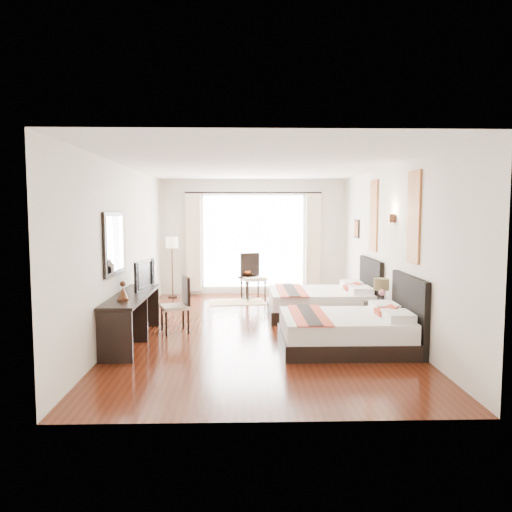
{
  "coord_description": "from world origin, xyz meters",
  "views": [
    {
      "loc": [
        -0.28,
        -8.41,
        2.04
      ],
      "look_at": [
        -0.03,
        0.35,
        1.25
      ],
      "focal_mm": 35.0,
      "sensor_mm": 36.0,
      "label": 1
    }
  ],
  "objects_px": {
    "window_chair": "(253,286)",
    "side_table": "(247,287)",
    "floor_lamp": "(172,247)",
    "nightstand": "(379,318)",
    "desk_chair": "(176,316)",
    "bed_near": "(351,329)",
    "bed_far": "(324,302)",
    "television": "(140,275)",
    "fruit_bowl": "(248,275)",
    "console_desk": "(132,318)",
    "table_lamp": "(381,286)",
    "vase": "(382,300)"
  },
  "relations": [
    {
      "from": "television",
      "to": "side_table",
      "type": "height_order",
      "value": "television"
    },
    {
      "from": "nightstand",
      "to": "table_lamp",
      "type": "relative_size",
      "value": 1.25
    },
    {
      "from": "bed_far",
      "to": "window_chair",
      "type": "distance_m",
      "value": 2.33
    },
    {
      "from": "nightstand",
      "to": "side_table",
      "type": "bearing_deg",
      "value": 123.46
    },
    {
      "from": "bed_near",
      "to": "bed_far",
      "type": "distance_m",
      "value": 2.22
    },
    {
      "from": "floor_lamp",
      "to": "nightstand",
      "type": "bearing_deg",
      "value": -41.63
    },
    {
      "from": "bed_far",
      "to": "floor_lamp",
      "type": "xyz_separation_m",
      "value": [
        -3.22,
        2.25,
        0.91
      ]
    },
    {
      "from": "table_lamp",
      "to": "console_desk",
      "type": "relative_size",
      "value": 0.19
    },
    {
      "from": "desk_chair",
      "to": "side_table",
      "type": "xyz_separation_m",
      "value": [
        1.23,
        3.22,
        -0.02
      ]
    },
    {
      "from": "console_desk",
      "to": "window_chair",
      "type": "xyz_separation_m",
      "value": [
        1.96,
        3.7,
        -0.05
      ]
    },
    {
      "from": "television",
      "to": "window_chair",
      "type": "xyz_separation_m",
      "value": [
        1.94,
        3.15,
        -0.67
      ]
    },
    {
      "from": "fruit_bowl",
      "to": "console_desk",
      "type": "bearing_deg",
      "value": -115.67
    },
    {
      "from": "desk_chair",
      "to": "bed_far",
      "type": "bearing_deg",
      "value": -176.36
    },
    {
      "from": "television",
      "to": "desk_chair",
      "type": "height_order",
      "value": "television"
    },
    {
      "from": "bed_near",
      "to": "television",
      "type": "relative_size",
      "value": 2.35
    },
    {
      "from": "vase",
      "to": "desk_chair",
      "type": "distance_m",
      "value": 3.44
    },
    {
      "from": "bed_near",
      "to": "table_lamp",
      "type": "bearing_deg",
      "value": 54.17
    },
    {
      "from": "window_chair",
      "to": "side_table",
      "type": "bearing_deg",
      "value": -157.24
    },
    {
      "from": "bed_far",
      "to": "side_table",
      "type": "bearing_deg",
      "value": 125.44
    },
    {
      "from": "vase",
      "to": "window_chair",
      "type": "bearing_deg",
      "value": 122.21
    },
    {
      "from": "bed_near",
      "to": "table_lamp",
      "type": "height_order",
      "value": "bed_near"
    },
    {
      "from": "desk_chair",
      "to": "window_chair",
      "type": "xyz_separation_m",
      "value": [
        1.36,
        3.08,
        0.04
      ]
    },
    {
      "from": "bed_near",
      "to": "console_desk",
      "type": "bearing_deg",
      "value": 172.51
    },
    {
      "from": "nightstand",
      "to": "fruit_bowl",
      "type": "xyz_separation_m",
      "value": [
        -2.18,
        3.3,
        0.31
      ]
    },
    {
      "from": "bed_far",
      "to": "window_chair",
      "type": "relative_size",
      "value": 1.88
    },
    {
      "from": "floor_lamp",
      "to": "window_chair",
      "type": "distance_m",
      "value": 2.11
    },
    {
      "from": "fruit_bowl",
      "to": "window_chair",
      "type": "bearing_deg",
      "value": -46.98
    },
    {
      "from": "desk_chair",
      "to": "floor_lamp",
      "type": "distance_m",
      "value": 3.58
    },
    {
      "from": "nightstand",
      "to": "bed_near",
      "type": "bearing_deg",
      "value": -126.04
    },
    {
      "from": "bed_near",
      "to": "television",
      "type": "distance_m",
      "value": 3.52
    },
    {
      "from": "desk_chair",
      "to": "floor_lamp",
      "type": "relative_size",
      "value": 0.66
    },
    {
      "from": "desk_chair",
      "to": "nightstand",
      "type": "bearing_deg",
      "value": 158.63
    },
    {
      "from": "side_table",
      "to": "nightstand",
      "type": "bearing_deg",
      "value": -56.54
    },
    {
      "from": "television",
      "to": "fruit_bowl",
      "type": "relative_size",
      "value": 3.47
    },
    {
      "from": "television",
      "to": "floor_lamp",
      "type": "distance_m",
      "value": 3.49
    },
    {
      "from": "console_desk",
      "to": "floor_lamp",
      "type": "xyz_separation_m",
      "value": [
        0.07,
        4.03,
        0.83
      ]
    },
    {
      "from": "vase",
      "to": "window_chair",
      "type": "height_order",
      "value": "window_chair"
    },
    {
      "from": "table_lamp",
      "to": "television",
      "type": "distance_m",
      "value": 4.04
    },
    {
      "from": "bed_far",
      "to": "nightstand",
      "type": "height_order",
      "value": "bed_far"
    },
    {
      "from": "nightstand",
      "to": "table_lamp",
      "type": "height_order",
      "value": "table_lamp"
    },
    {
      "from": "side_table",
      "to": "window_chair",
      "type": "bearing_deg",
      "value": -47.02
    },
    {
      "from": "vase",
      "to": "side_table",
      "type": "xyz_separation_m",
      "value": [
        -2.2,
        3.42,
        -0.31
      ]
    },
    {
      "from": "bed_far",
      "to": "window_chair",
      "type": "height_order",
      "value": "bed_far"
    },
    {
      "from": "fruit_bowl",
      "to": "nightstand",
      "type": "bearing_deg",
      "value": -56.58
    },
    {
      "from": "bed_near",
      "to": "desk_chair",
      "type": "xyz_separation_m",
      "value": [
        -2.72,
        1.05,
        0.0
      ]
    },
    {
      "from": "console_desk",
      "to": "floor_lamp",
      "type": "bearing_deg",
      "value": 89.0
    },
    {
      "from": "nightstand",
      "to": "console_desk",
      "type": "bearing_deg",
      "value": -172.58
    },
    {
      "from": "console_desk",
      "to": "fruit_bowl",
      "type": "distance_m",
      "value": 4.25
    },
    {
      "from": "bed_near",
      "to": "bed_far",
      "type": "relative_size",
      "value": 0.97
    },
    {
      "from": "bed_far",
      "to": "nightstand",
      "type": "distance_m",
      "value": 1.46
    }
  ]
}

